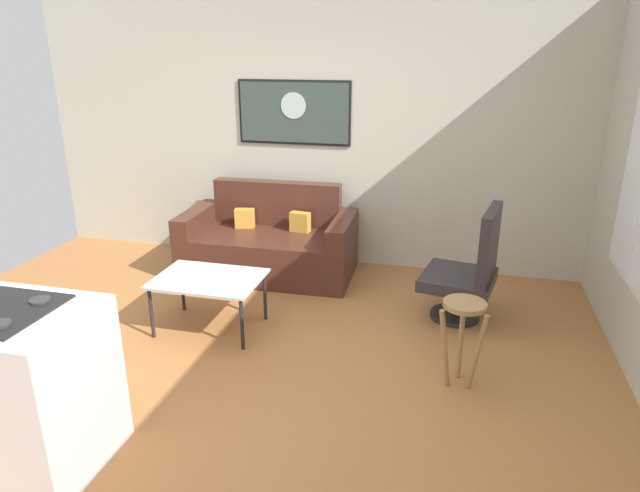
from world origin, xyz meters
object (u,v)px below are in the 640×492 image
at_px(couch, 270,245).
at_px(wall_painting, 294,113).
at_px(coffee_table, 208,282).
at_px(armchair, 470,270).
at_px(bar_stool, 463,323).

distance_m(couch, wall_painting, 1.39).
distance_m(coffee_table, armchair, 2.17).
xyz_separation_m(couch, wall_painting, (0.13, 0.50, 1.29)).
height_order(couch, bar_stool, couch).
bearing_deg(wall_painting, coffee_table, -96.78).
bearing_deg(coffee_table, armchair, 18.19).
relative_size(couch, coffee_table, 2.02).
distance_m(couch, coffee_table, 1.29).
height_order(coffee_table, wall_painting, wall_painting).
distance_m(coffee_table, bar_stool, 2.05).
distance_m(couch, armchair, 2.08).
bearing_deg(coffee_table, couch, 86.42).
xyz_separation_m(bar_stool, wall_painting, (-1.80, 2.12, 1.12)).
bearing_deg(wall_painting, couch, -104.73).
bearing_deg(couch, wall_painting, 75.27).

